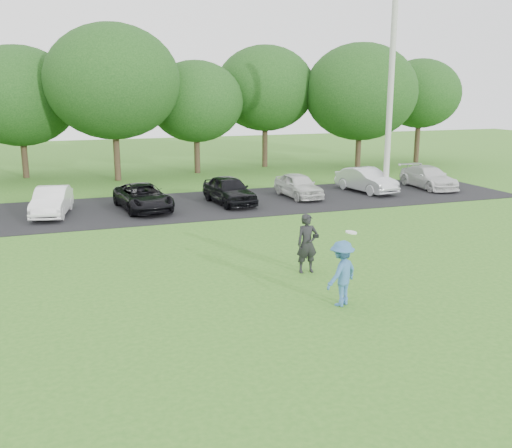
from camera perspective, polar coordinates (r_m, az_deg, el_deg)
The scene contains 7 objects.
ground at distance 13.67m, azimuth 4.94°, elevation -8.52°, with size 100.00×100.00×0.00m, color #357220.
parking_lot at distance 25.61m, azimuth -7.09°, elevation 1.82°, with size 32.00×6.50×0.03m, color black.
utility_pole at distance 28.70m, azimuth 13.28°, elevation 12.28°, with size 0.28×0.28×9.45m, color #B1B0AB.
frisbee_player at distance 13.79m, azimuth 8.56°, elevation -4.88°, with size 1.19×1.02×1.87m.
camera_bystander at distance 16.12m, azimuth 5.14°, elevation -1.95°, with size 0.64×0.45×1.69m.
parked_cars at distance 25.49m, azimuth -7.14°, elevation 3.13°, with size 27.97×4.71×1.25m.
tree_row at distance 34.97m, azimuth -8.40°, elevation 12.91°, with size 42.39×9.85×8.64m.
Camera 1 is at (-5.30, -11.54, 5.07)m, focal length 40.00 mm.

